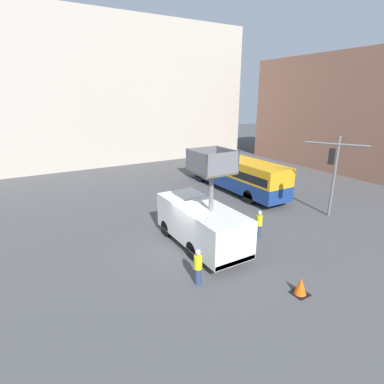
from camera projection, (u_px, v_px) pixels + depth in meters
The scene contains 9 objects.
ground_plane at pixel (184, 253), 16.57m from camera, with size 120.00×120.00×0.00m, color #4C4C4F.
building_backdrop_far at pixel (74, 93), 36.98m from camera, with size 44.00×10.00×17.30m.
building_backdrop_side at pixel (378, 114), 33.09m from camera, with size 10.00×28.00×12.79m.
utility_truck at pixel (201, 222), 16.80m from camera, with size 2.48×6.44×5.76m.
city_bus at pixel (232, 170), 27.23m from camera, with size 2.58×12.19×3.07m.
traffic_light_pole at pixel (334, 166), 19.41m from camera, with size 3.58×3.34×5.73m.
road_worker_near_truck at pixel (198, 267), 13.59m from camera, with size 0.38×0.38×1.76m.
road_worker_directing at pixel (259, 224), 18.15m from camera, with size 0.38×0.38×1.74m.
traffic_cone_near_truck at pixel (301, 287), 13.02m from camera, with size 0.70×0.70×0.80m.
Camera 1 is at (-7.06, -12.95, 8.29)m, focal length 28.00 mm.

